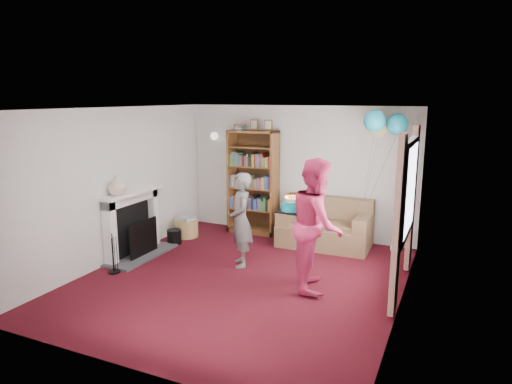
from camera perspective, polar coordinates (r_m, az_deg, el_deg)
The scene contains 16 objects.
ground at distance 6.90m, azimuth -1.81°, elevation -10.83°, with size 5.00×5.00×0.00m, color black.
wall_back at distance 8.81m, azimuth 5.32°, elevation 2.57°, with size 4.50×0.02×2.50m, color silver.
wall_left at distance 7.77m, azimuth -17.02°, elevation 0.86°, with size 0.02×5.00×2.50m, color silver.
wall_right at distance 5.91m, azimuth 18.21°, elevation -2.57°, with size 0.02×5.00×2.50m, color silver.
ceiling at distance 6.37m, azimuth -1.96°, elevation 10.43°, with size 4.50×5.00×0.01m, color white.
fireplace at distance 7.97m, azimuth -14.87°, elevation -4.21°, with size 0.55×1.80×1.12m.
window_bay at distance 6.51m, azimuth 18.29°, elevation -1.71°, with size 0.14×2.02×2.20m.
wall_sconce at distance 9.31m, azimuth -5.21°, elevation 6.99°, with size 0.16×0.23×0.16m.
bookcase at distance 8.97m, azimuth -0.29°, elevation 1.11°, with size 0.96×0.42×2.24m.
sofa at distance 8.40m, azimuth 8.68°, elevation -4.45°, with size 1.62×0.86×0.86m.
wicker_basket at distance 8.94m, azimuth -8.69°, elevation -4.41°, with size 0.45×0.45×0.40m.
person_striped at distance 7.21m, azimuth -1.89°, elevation -3.53°, with size 0.55×0.36×1.50m, color black.
person_magenta at distance 6.39m, azimuth 7.62°, elevation -4.02°, with size 0.90×0.70×1.85m, color #C12652.
birthday_cake at distance 6.55m, azimuth 4.54°, elevation -1.90°, with size 0.38×0.38×0.22m.
balloons at distance 7.82m, azimuth 15.64°, elevation 8.18°, with size 0.68×0.73×1.81m.
mantel_vase at distance 7.56m, azimuth -16.98°, elevation 0.81°, with size 0.30×0.30×0.31m, color beige.
Camera 1 is at (2.81, -5.72, 2.66)m, focal length 32.00 mm.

